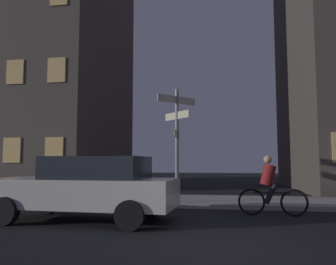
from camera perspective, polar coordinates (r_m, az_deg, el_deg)
ground_plane at (r=6.07m, az=9.00°, el=-18.62°), size 80.00×80.00×0.00m
sidewalk_kerb at (r=12.04m, az=9.07°, el=-11.48°), size 40.00×3.02×0.14m
signpost at (r=11.01m, az=1.53°, el=-0.32°), size 1.12×1.27×3.70m
car_near_left at (r=8.55m, az=-13.61°, el=-8.93°), size 4.69×2.14×1.57m
cyclist at (r=9.55m, az=16.97°, el=-8.93°), size 1.82×0.34×1.61m
building_left_block at (r=24.28m, az=-21.94°, el=13.80°), size 10.82×9.93×18.25m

